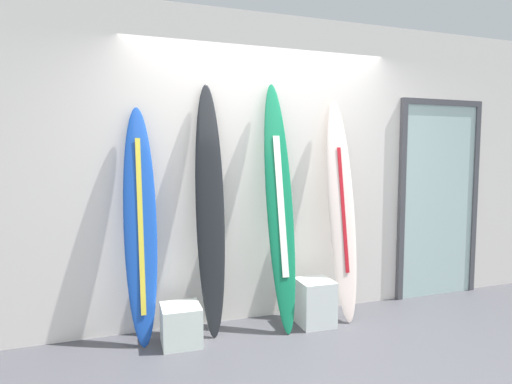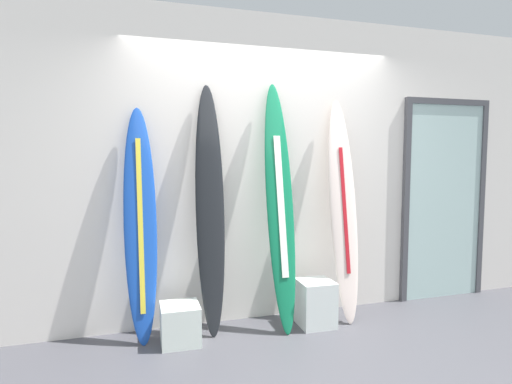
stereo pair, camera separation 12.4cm
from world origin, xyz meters
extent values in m
cube|color=#46464C|center=(0.00, 0.00, -0.02)|extent=(8.00, 8.00, 0.04)
cube|color=silver|center=(0.00, 1.30, 1.40)|extent=(7.20, 0.20, 2.80)
ellipsoid|color=#1949B3|center=(-1.12, 1.01, 0.96)|extent=(0.27, 0.32, 1.92)
cube|color=yellow|center=(-1.12, 0.99, 0.96)|extent=(0.04, 0.21, 1.40)
ellipsoid|color=black|center=(-0.54, 1.01, 1.07)|extent=(0.26, 0.36, 2.13)
ellipsoid|color=#117148|center=(0.06, 0.93, 1.08)|extent=(0.25, 0.47, 2.17)
cube|color=white|center=(0.06, 0.91, 1.09)|extent=(0.06, 0.25, 1.21)
cone|color=black|center=(0.06, 0.80, 0.19)|extent=(0.07, 0.09, 0.11)
ellipsoid|color=silver|center=(0.69, 0.96, 1.02)|extent=(0.28, 0.43, 2.04)
cube|color=red|center=(0.69, 0.93, 1.03)|extent=(0.04, 0.22, 1.14)
cone|color=black|center=(0.69, 0.84, 0.18)|extent=(0.07, 0.09, 0.11)
cube|color=white|center=(0.37, 0.85, 0.20)|extent=(0.31, 0.31, 0.41)
cube|color=white|center=(-0.83, 0.85, 0.16)|extent=(0.32, 0.32, 0.32)
cube|color=silver|center=(2.01, 1.18, 1.02)|extent=(0.91, 0.02, 2.05)
cube|color=#47474C|center=(1.53, 1.18, 1.02)|extent=(0.06, 0.06, 2.05)
cube|color=#47474C|center=(2.50, 1.18, 1.02)|extent=(0.06, 0.06, 2.05)
cube|color=#47474C|center=(2.01, 1.18, 2.08)|extent=(1.03, 0.06, 0.06)
camera|label=1|loc=(-1.37, -2.52, 1.53)|focal=30.23mm
camera|label=2|loc=(-1.26, -2.56, 1.53)|focal=30.23mm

